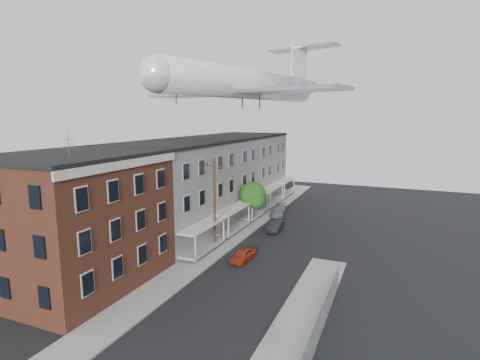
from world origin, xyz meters
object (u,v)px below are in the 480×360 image
Objects in this scene: car_near at (243,255)px; airplane at (249,84)px; car_far at (278,211)px; street_tree at (254,196)px; utility_pole at (214,203)px; car_mid at (276,226)px.

airplane is (-3.39, 9.88, 16.04)m from car_near.
airplane reaches higher than car_far.
utility_pole is at bearing -91.89° from street_tree.
utility_pole is at bearing -92.92° from airplane.
car_far is (-1.80, 16.68, 0.09)m from car_near.
airplane is at bearing -87.61° from street_tree.
car_far is 17.41m from airplane.
car_near is 0.74× the size of car_far.
utility_pole reaches higher than car_mid.
utility_pole is 9.72m from car_mid.
utility_pole is 2.02× the size of car_far.
car_near is at bearing -26.31° from utility_pole.
car_mid is (0.00, 9.84, 0.03)m from car_near.
car_mid reaches higher than car_near.
car_mid is (3.47, -1.96, -2.86)m from street_tree.
car_far is at bearing 76.81° from airplane.
street_tree is 0.18× the size of airplane.
car_near is (3.47, -11.80, -2.89)m from street_tree.
car_mid is (3.80, 7.96, -4.08)m from utility_pole.
car_near is at bearing -93.84° from car_mid.
car_far is (-1.80, 6.83, 0.06)m from car_mid.
street_tree reaches higher than car_near.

